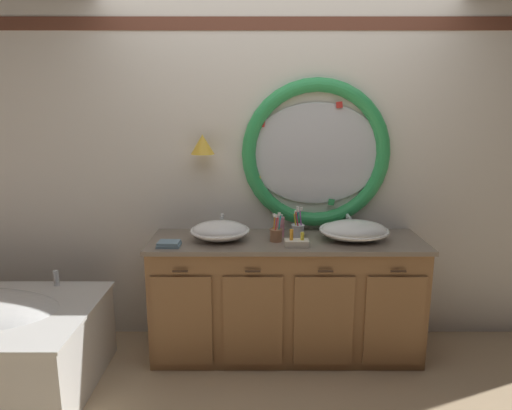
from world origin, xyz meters
TOP-DOWN VIEW (x-y plane):
  - ground_plane at (0.00, 0.00)m, footprint 14.00×14.00m
  - back_wall_assembly at (0.02, 0.58)m, footprint 6.40×0.26m
  - vanity_counter at (0.05, 0.27)m, footprint 1.91×0.59m
  - sink_basin_left at (-0.41, 0.25)m, footprint 0.41×0.41m
  - sink_basin_right at (0.51, 0.25)m, footprint 0.48×0.48m
  - faucet_set_left at (-0.41, 0.47)m, footprint 0.23×0.12m
  - faucet_set_right at (0.51, 0.47)m, footprint 0.24×0.12m
  - toothbrush_holder_left at (-0.03, 0.23)m, footprint 0.09×0.09m
  - toothbrush_holder_right at (0.13, 0.34)m, footprint 0.10×0.10m
  - soap_dispenser at (0.01, 0.35)m, footprint 0.07×0.07m
  - folded_hand_towel at (-0.74, 0.11)m, footprint 0.15×0.12m
  - toiletry_basket at (0.11, 0.11)m, footprint 0.16×0.09m

SIDE VIEW (x-z plane):
  - ground_plane at x=0.00m, z-range 0.00..0.00m
  - vanity_counter at x=0.05m, z-range 0.00..0.85m
  - folded_hand_towel at x=-0.74m, z-range 0.85..0.89m
  - toiletry_basket at x=0.11m, z-range 0.82..0.94m
  - toothbrush_holder_left at x=-0.03m, z-range 0.80..1.01m
  - faucet_set_right at x=0.51m, z-range 0.84..0.97m
  - toothbrush_holder_right at x=0.13m, z-range 0.80..1.01m
  - faucet_set_left at x=-0.41m, z-range 0.84..0.98m
  - sink_basin_left at x=-0.41m, z-range 0.85..0.99m
  - sink_basin_right at x=0.51m, z-range 0.85..0.99m
  - soap_dispenser at x=0.01m, z-range 0.84..1.01m
  - back_wall_assembly at x=0.02m, z-range 0.01..2.61m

